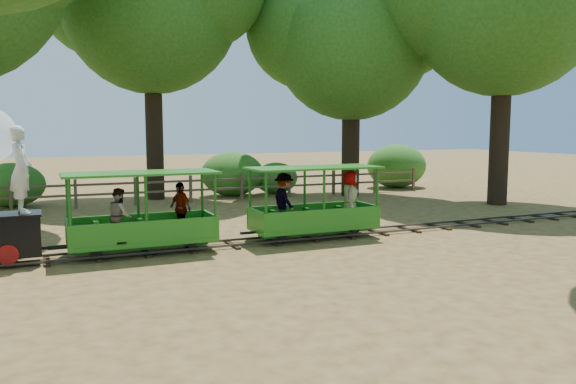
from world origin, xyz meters
name	(u,v)px	position (x,y,z in m)	size (l,w,h in m)	color
ground	(309,239)	(0.00, 0.00, 0.00)	(90.00, 90.00, 0.00)	#A38146
track	(309,236)	(0.00, 0.00, 0.07)	(22.00, 1.00, 0.10)	#3F3D3A
carriage_front	(145,220)	(-4.01, -0.05, 0.75)	(3.27, 1.33, 1.70)	#267C1B
carriage_rear	(313,206)	(0.09, -0.03, 0.82)	(3.27, 1.33, 1.70)	#267C1B
oak_ne	(350,33)	(5.47, 7.59, 6.51)	(7.88, 6.93, 9.34)	#2D2116
fence	(217,186)	(0.00, 8.00, 0.58)	(18.10, 0.10, 1.00)	brown
shrub_west	(12,185)	(-7.01, 9.30, 0.77)	(2.23, 1.72, 1.55)	#2D6B1E
shrub_mid_w	(232,174)	(1.05, 9.30, 0.90)	(2.59, 1.99, 1.79)	#2D6B1E
shrub_mid_e	(276,178)	(2.96, 9.30, 0.65)	(1.89, 1.46, 1.31)	#2D6B1E
shrub_east	(397,166)	(9.00, 9.30, 1.00)	(2.89, 2.22, 2.00)	#2D6B1E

